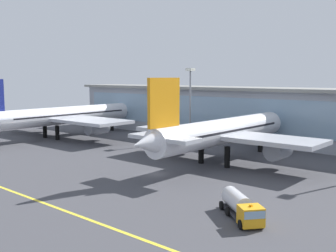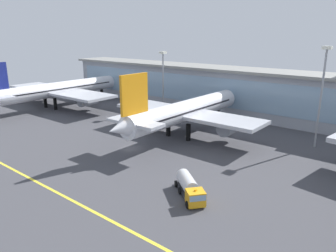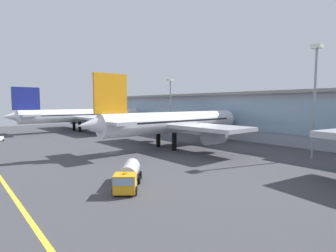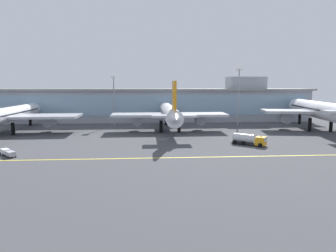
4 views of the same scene
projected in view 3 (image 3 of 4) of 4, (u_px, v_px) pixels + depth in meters
name	position (u px, v px, depth m)	size (l,w,h in m)	color
ground_plane	(111.00, 153.00, 58.44)	(188.03, 188.03, 0.00)	#424247
terminal_building	(238.00, 114.00, 84.81)	(137.31, 14.00, 19.50)	#9399A3
airliner_near_left	(85.00, 116.00, 105.23)	(46.22, 57.12, 16.52)	black
airliner_near_right	(175.00, 123.00, 65.13)	(39.44, 48.84, 16.95)	black
fuel_tanker_truck	(128.00, 176.00, 34.49)	(8.58, 7.54, 2.90)	black
apron_light_mast_west	(170.00, 97.00, 90.40)	(1.80, 1.80, 19.27)	gray
apron_light_mast_centre	(315.00, 84.00, 50.67)	(1.80, 1.80, 22.09)	gray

